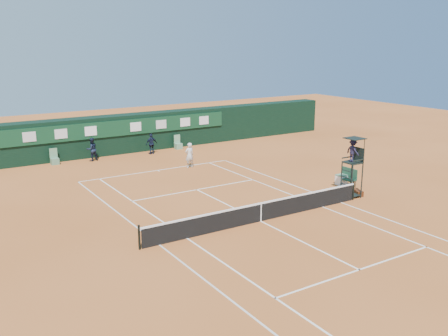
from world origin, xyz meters
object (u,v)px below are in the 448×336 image
at_px(tennis_net, 261,212).
at_px(player, 189,155).
at_px(umpire_chair, 353,155).
at_px(player_bench, 348,176).
at_px(cooler, 341,180).

relative_size(tennis_net, player, 7.26).
bearing_deg(umpire_chair, player, 111.85).
bearing_deg(player_bench, cooler, 115.73).
bearing_deg(player, umpire_chair, 110.18).
height_order(tennis_net, player, player).
xyz_separation_m(umpire_chair, player_bench, (1.58, 1.75, -1.86)).
bearing_deg(umpire_chair, cooler, 56.47).
bearing_deg(tennis_net, umpire_chair, 3.66).
bearing_deg(cooler, tennis_net, -162.49).
height_order(tennis_net, cooler, tennis_net).
height_order(umpire_chair, player_bench, umpire_chair).
distance_m(tennis_net, umpire_chair, 6.95).
bearing_deg(player_bench, player, 122.95).
distance_m(player_bench, cooler, 0.48).
relative_size(tennis_net, cooler, 20.00).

